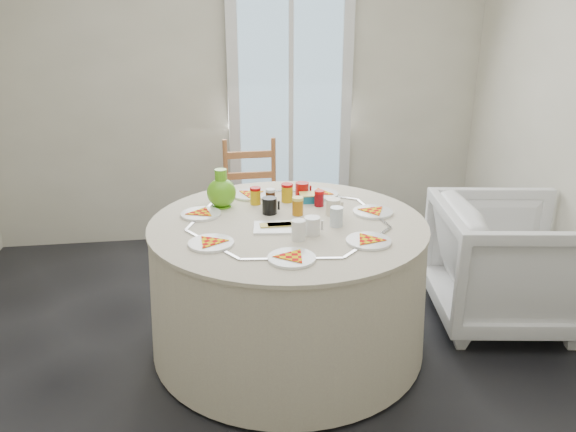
{
  "coord_description": "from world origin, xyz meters",
  "views": [
    {
      "loc": [
        -0.28,
        -2.56,
        1.86
      ],
      "look_at": [
        0.14,
        0.26,
        0.8
      ],
      "focal_mm": 35.0,
      "sensor_mm": 36.0,
      "label": 1
    }
  ],
  "objects": [
    {
      "name": "floor",
      "position": [
        0.0,
        0.0,
        0.0
      ],
      "size": [
        4.0,
        4.0,
        0.0
      ],
      "primitive_type": "plane",
      "color": "black",
      "rests_on": "ground"
    },
    {
      "name": "wall_back",
      "position": [
        0.0,
        2.0,
        1.3
      ],
      "size": [
        4.0,
        0.02,
        2.6
      ],
      "primitive_type": "cube",
      "color": "#BCB5A3",
      "rests_on": "floor"
    },
    {
      "name": "glass_door",
      "position": [
        0.4,
        1.95,
        1.05
      ],
      "size": [
        1.0,
        0.08,
        2.1
      ],
      "primitive_type": "cube",
      "color": "silver",
      "rests_on": "floor"
    },
    {
      "name": "table",
      "position": [
        0.14,
        0.26,
        0.38
      ],
      "size": [
        1.56,
        1.56,
        0.79
      ],
      "primitive_type": "cylinder",
      "color": "beige",
      "rests_on": "floor"
    },
    {
      "name": "wooden_chair",
      "position": [
        0.03,
        1.39,
        0.47
      ],
      "size": [
        0.43,
        0.41,
        0.95
      ],
      "primitive_type": null,
      "rotation": [
        0.0,
        0.0,
        0.02
      ],
      "color": "#AB673B",
      "rests_on": "floor"
    },
    {
      "name": "armchair",
      "position": [
        1.51,
        0.34,
        0.39
      ],
      "size": [
        0.9,
        0.94,
        0.86
      ],
      "primitive_type": "imported",
      "rotation": [
        0.0,
        0.0,
        1.42
      ],
      "color": "white",
      "rests_on": "floor"
    },
    {
      "name": "place_settings",
      "position": [
        0.14,
        0.26,
        0.77
      ],
      "size": [
        1.6,
        1.6,
        0.02
      ],
      "primitive_type": null,
      "rotation": [
        0.0,
        0.0,
        -0.41
      ],
      "color": "silver",
      "rests_on": "table"
    },
    {
      "name": "jar_cluster",
      "position": [
        0.16,
        0.53,
        0.82
      ],
      "size": [
        0.43,
        0.24,
        0.12
      ],
      "primitive_type": null,
      "rotation": [
        0.0,
        0.0,
        -0.06
      ],
      "color": "#8A6811",
      "rests_on": "table"
    },
    {
      "name": "butter_tub",
      "position": [
        0.32,
        0.57,
        0.79
      ],
      "size": [
        0.14,
        0.1,
        0.05
      ],
      "primitive_type": "cube",
      "rotation": [
        0.0,
        0.0,
        -0.03
      ],
      "color": "#146988",
      "rests_on": "table"
    },
    {
      "name": "green_pitcher",
      "position": [
        -0.21,
        0.56,
        0.87
      ],
      "size": [
        0.21,
        0.21,
        0.22
      ],
      "primitive_type": null,
      "rotation": [
        0.0,
        0.0,
        0.28
      ],
      "color": "#56AA18",
      "rests_on": "table"
    },
    {
      "name": "cheese_platter",
      "position": [
        0.08,
        0.16,
        0.77
      ],
      "size": [
        0.29,
        0.21,
        0.04
      ],
      "primitive_type": null,
      "rotation": [
        0.0,
        0.0,
        -0.11
      ],
      "color": "white",
      "rests_on": "table"
    },
    {
      "name": "mugs_glasses",
      "position": [
        0.23,
        0.28,
        0.81
      ],
      "size": [
        0.73,
        0.73,
        0.11
      ],
      "primitive_type": null,
      "rotation": [
        0.0,
        0.0,
        0.19
      ],
      "color": "#B1ACAD",
      "rests_on": "table"
    }
  ]
}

